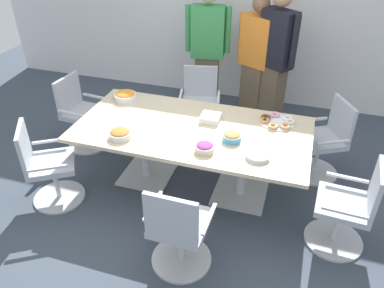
{
  "coord_description": "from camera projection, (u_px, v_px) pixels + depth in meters",
  "views": [
    {
      "loc": [
        1.01,
        -3.2,
        2.77
      ],
      "look_at": [
        0.0,
        0.0,
        0.55
      ],
      "focal_mm": 35.71,
      "sensor_mm": 36.0,
      "label": 1
    }
  ],
  "objects": [
    {
      "name": "office_chair_4",
      "position": [
        200.0,
        107.0,
        5.04
      ],
      "size": [
        0.65,
        0.65,
        0.91
      ],
      "rotation": [
        0.0,
        0.0,
        -2.92
      ],
      "color": "silver",
      "rests_on": "ground"
    },
    {
      "name": "office_chair_3",
      "position": [
        324.0,
        143.0,
        4.3
      ],
      "size": [
        0.73,
        0.73,
        0.91
      ],
      "rotation": [
        0.0,
        0.0,
        -4.21
      ],
      "color": "silver",
      "rests_on": "ground"
    },
    {
      "name": "office_chair_5",
      "position": [
        82.0,
        116.0,
        4.82
      ],
      "size": [
        0.59,
        0.59,
        0.91
      ],
      "rotation": [
        0.0,
        0.0,
        -1.67
      ],
      "color": "silver",
      "rests_on": "ground"
    },
    {
      "name": "snack_bowl_candy_mix",
      "position": [
        205.0,
        147.0,
        3.54
      ],
      "size": [
        0.18,
        0.18,
        0.09
      ],
      "color": "beige",
      "rests_on": "conference_table"
    },
    {
      "name": "ground_plane",
      "position": [
        192.0,
        185.0,
        4.33
      ],
      "size": [
        10.0,
        10.0,
        0.01
      ],
      "primitive_type": "cube",
      "color": "#3D4754"
    },
    {
      "name": "snack_bowl_pretzels",
      "position": [
        120.0,
        134.0,
        3.74
      ],
      "size": [
        0.22,
        0.22,
        0.09
      ],
      "color": "white",
      "rests_on": "conference_table"
    },
    {
      "name": "conference_table",
      "position": [
        192.0,
        138.0,
        3.99
      ],
      "size": [
        2.4,
        1.2,
        0.75
      ],
      "color": "#CCB793",
      "rests_on": "ground"
    },
    {
      "name": "office_chair_1",
      "position": [
        179.0,
        232.0,
        3.18
      ],
      "size": [
        0.55,
        0.55,
        0.91
      ],
      "rotation": [
        0.0,
        0.0,
        -0.02
      ],
      "color": "silver",
      "rests_on": "ground"
    },
    {
      "name": "person_standing_1",
      "position": [
        256.0,
        60.0,
        5.09
      ],
      "size": [
        0.58,
        0.39,
        1.73
      ],
      "rotation": [
        0.0,
        0.0,
        -3.6
      ],
      "color": "brown",
      "rests_on": "ground"
    },
    {
      "name": "back_wall",
      "position": [
        242.0,
        7.0,
        5.47
      ],
      "size": [
        8.0,
        0.1,
        2.8
      ],
      "primitive_type": "cube",
      "color": "white",
      "rests_on": "ground"
    },
    {
      "name": "person_standing_0",
      "position": [
        207.0,
        50.0,
        5.24
      ],
      "size": [
        0.61,
        0.29,
        1.82
      ],
      "rotation": [
        0.0,
        0.0,
        -2.98
      ],
      "color": "brown",
      "rests_on": "ground"
    },
    {
      "name": "napkin_pile",
      "position": [
        210.0,
        118.0,
        4.02
      ],
      "size": [
        0.2,
        0.2,
        0.07
      ],
      "primitive_type": "cube",
      "color": "white",
      "rests_on": "conference_table"
    },
    {
      "name": "office_chair_0",
      "position": [
        47.0,
        169.0,
        3.91
      ],
      "size": [
        0.74,
        0.74,
        0.91
      ],
      "rotation": [
        0.0,
        0.0,
        -1.01
      ],
      "color": "silver",
      "rests_on": "ground"
    },
    {
      "name": "office_chair_2",
      "position": [
        348.0,
        210.0,
        3.39
      ],
      "size": [
        0.57,
        0.57,
        0.91
      ],
      "rotation": [
        0.0,
        0.0,
        1.5
      ],
      "color": "silver",
      "rests_on": "ground"
    },
    {
      "name": "snack_bowl_chips_orange",
      "position": [
        125.0,
        96.0,
        4.42
      ],
      "size": [
        0.26,
        0.26,
        0.1
      ],
      "color": "white",
      "rests_on": "conference_table"
    },
    {
      "name": "person_standing_2",
      "position": [
        275.0,
        59.0,
        4.87
      ],
      "size": [
        0.54,
        0.44,
        1.88
      ],
      "rotation": [
        0.0,
        0.0,
        -3.77
      ],
      "color": "brown",
      "rests_on": "ground"
    },
    {
      "name": "donut_platter",
      "position": [
        277.0,
        121.0,
        3.99
      ],
      "size": [
        0.36,
        0.36,
        0.04
      ],
      "color": "white",
      "rests_on": "conference_table"
    },
    {
      "name": "snack_bowl_cookies",
      "position": [
        232.0,
        137.0,
        3.69
      ],
      "size": [
        0.18,
        0.18,
        0.09
      ],
      "color": "#4C9EC6",
      "rests_on": "conference_table"
    },
    {
      "name": "plate_stack",
      "position": [
        258.0,
        155.0,
        3.47
      ],
      "size": [
        0.22,
        0.22,
        0.04
      ],
      "color": "white",
      "rests_on": "conference_table"
    }
  ]
}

